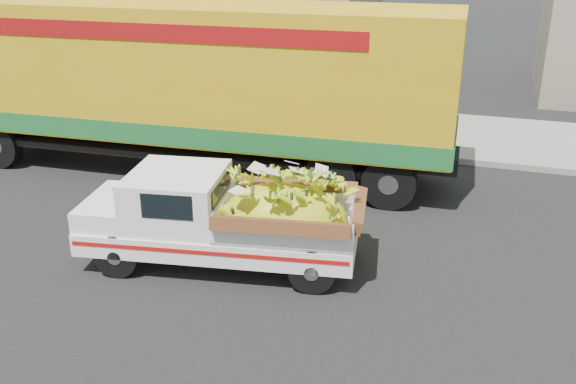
% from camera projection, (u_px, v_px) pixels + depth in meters
% --- Properties ---
extents(ground, '(100.00, 100.00, 0.00)m').
position_uv_depth(ground, '(139.00, 253.00, 11.20)').
color(ground, black).
rests_on(ground, ground).
extents(curb, '(60.00, 0.25, 0.15)m').
position_uv_depth(curb, '(266.00, 141.00, 16.98)').
color(curb, gray).
rests_on(curb, ground).
extents(sidewalk, '(60.00, 4.00, 0.14)m').
position_uv_depth(sidewalk, '(290.00, 120.00, 18.83)').
color(sidewalk, gray).
rests_on(sidewalk, ground).
extents(building_left, '(18.00, 6.00, 5.00)m').
position_uv_depth(building_left, '(143.00, 5.00, 25.39)').
color(building_left, gray).
rests_on(building_left, ground).
extents(pickup_truck, '(4.73, 2.33, 1.59)m').
position_uv_depth(pickup_truck, '(241.00, 218.00, 10.52)').
color(pickup_truck, black).
rests_on(pickup_truck, ground).
extents(semi_trailer, '(12.03, 3.00, 3.80)m').
position_uv_depth(semi_trailer, '(189.00, 81.00, 14.31)').
color(semi_trailer, black).
rests_on(semi_trailer, ground).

